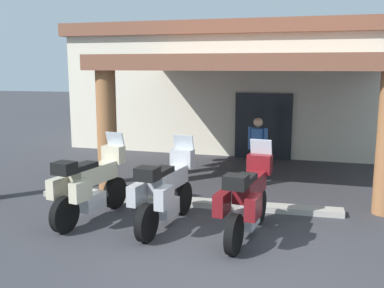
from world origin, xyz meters
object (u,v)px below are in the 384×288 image
object	(u,v)px
motorcycle_cream	(90,185)
motorcycle_maroon	(248,199)
pedestrian	(258,147)
motel_building	(274,85)
motorcycle_silver	(165,190)

from	to	relation	value
motorcycle_cream	motorcycle_maroon	bearing A→B (deg)	-82.34
motorcycle_maroon	pedestrian	size ratio (longest dim) A/B	1.30
motorcycle_cream	pedestrian	bearing A→B (deg)	-29.22
motel_building	pedestrian	bearing A→B (deg)	-87.43
motorcycle_cream	motorcycle_maroon	world-z (taller)	same
motorcycle_silver	pedestrian	world-z (taller)	pedestrian
motorcycle_silver	pedestrian	size ratio (longest dim) A/B	1.30
motel_building	motorcycle_cream	world-z (taller)	motel_building
motorcycle_silver	motorcycle_maroon	xyz separation A→B (m)	(1.52, -0.18, 0.00)
motorcycle_silver	motel_building	bearing A→B (deg)	0.52
motorcycle_maroon	pedestrian	world-z (taller)	pedestrian
motel_building	motorcycle_maroon	size ratio (longest dim) A/B	6.66
motel_building	pedestrian	size ratio (longest dim) A/B	8.64
pedestrian	motorcycle_maroon	bearing A→B (deg)	26.64
motorcycle_cream	motorcycle_maroon	size ratio (longest dim) A/B	0.99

